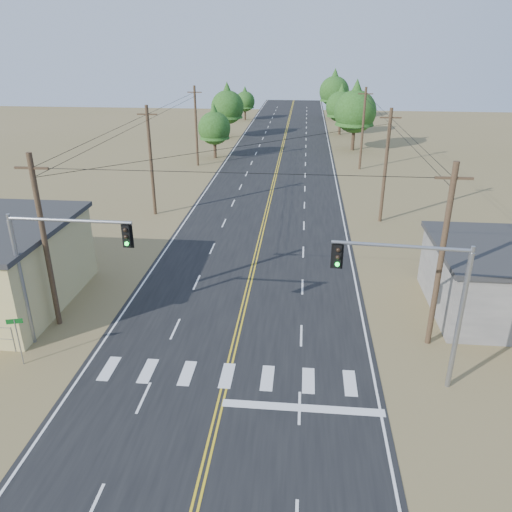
# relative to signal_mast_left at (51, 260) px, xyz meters

# --- Properties ---
(road) EXTENTS (15.00, 200.00, 0.02)m
(road) POSITION_rel_signal_mast_left_xyz_m (9.15, 20.04, -5.00)
(road) COLOR black
(road) RESTS_ON ground
(utility_pole_left_near) EXTENTS (1.80, 0.30, 10.00)m
(utility_pole_left_near) POSITION_rel_signal_mast_left_xyz_m (-1.35, 2.04, 0.11)
(utility_pole_left_near) COLOR #4C3826
(utility_pole_left_near) RESTS_ON ground
(utility_pole_left_mid) EXTENTS (1.80, 0.30, 10.00)m
(utility_pole_left_mid) POSITION_rel_signal_mast_left_xyz_m (-1.35, 22.04, 0.11)
(utility_pole_left_mid) COLOR #4C3826
(utility_pole_left_mid) RESTS_ON ground
(utility_pole_left_far) EXTENTS (1.80, 0.30, 10.00)m
(utility_pole_left_far) POSITION_rel_signal_mast_left_xyz_m (-1.35, 42.04, 0.11)
(utility_pole_left_far) COLOR #4C3826
(utility_pole_left_far) RESTS_ON ground
(utility_pole_right_near) EXTENTS (1.80, 0.30, 10.00)m
(utility_pole_right_near) POSITION_rel_signal_mast_left_xyz_m (19.65, 2.04, 0.11)
(utility_pole_right_near) COLOR #4C3826
(utility_pole_right_near) RESTS_ON ground
(utility_pole_right_mid) EXTENTS (1.80, 0.30, 10.00)m
(utility_pole_right_mid) POSITION_rel_signal_mast_left_xyz_m (19.65, 22.04, 0.11)
(utility_pole_right_mid) COLOR #4C3826
(utility_pole_right_mid) RESTS_ON ground
(utility_pole_right_far) EXTENTS (1.80, 0.30, 10.00)m
(utility_pole_right_far) POSITION_rel_signal_mast_left_xyz_m (19.65, 42.04, 0.11)
(utility_pole_right_far) COLOR #4C3826
(utility_pole_right_far) RESTS_ON ground
(signal_mast_left) EXTENTS (6.40, 0.52, 7.38)m
(signal_mast_left) POSITION_rel_signal_mast_left_xyz_m (0.00, 0.00, 0.00)
(signal_mast_left) COLOR gray
(signal_mast_left) RESTS_ON ground
(signal_mast_right) EXTENTS (6.03, 0.70, 7.23)m
(signal_mast_right) POSITION_rel_signal_mast_left_xyz_m (18.05, -1.57, -0.12)
(signal_mast_right) COLOR gray
(signal_mast_right) RESTS_ON ground
(street_sign) EXTENTS (0.77, 0.23, 2.64)m
(street_sign) POSITION_rel_signal_mast_left_xyz_m (-1.36, -1.96, -3.24)
(street_sign) COLOR gray
(street_sign) RESTS_ON ground
(tree_left_near) EXTENTS (4.45, 4.45, 7.42)m
(tree_left_near) POSITION_rel_signal_mast_left_xyz_m (0.15, 46.73, -0.48)
(tree_left_near) COLOR #3F2D1E
(tree_left_near) RESTS_ON ground
(tree_left_mid) EXTENTS (5.40, 5.40, 9.00)m
(tree_left_mid) POSITION_rel_signal_mast_left_xyz_m (-0.38, 62.44, 0.50)
(tree_left_mid) COLOR #3F2D1E
(tree_left_mid) RESTS_ON ground
(tree_left_far) EXTENTS (3.99, 3.99, 6.66)m
(tree_left_far) POSITION_rel_signal_mast_left_xyz_m (0.15, 82.70, -0.94)
(tree_left_far) COLOR #3F2D1E
(tree_left_far) RESTS_ON ground
(tree_right_near) EXTENTS (6.10, 6.10, 10.16)m
(tree_right_near) POSITION_rel_signal_mast_left_xyz_m (19.69, 53.97, 1.21)
(tree_right_near) COLOR #3F2D1E
(tree_right_near) RESTS_ON ground
(tree_right_mid) EXTENTS (5.12, 5.12, 8.53)m
(tree_right_mid) POSITION_rel_signal_mast_left_xyz_m (18.48, 67.26, 0.21)
(tree_right_mid) COLOR #3F2D1E
(tree_right_mid) RESTS_ON ground
(tree_right_far) EXTENTS (5.99, 5.99, 9.98)m
(tree_right_far) POSITION_rel_signal_mast_left_xyz_m (18.15, 85.70, 1.10)
(tree_right_far) COLOR #3F2D1E
(tree_right_far) RESTS_ON ground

